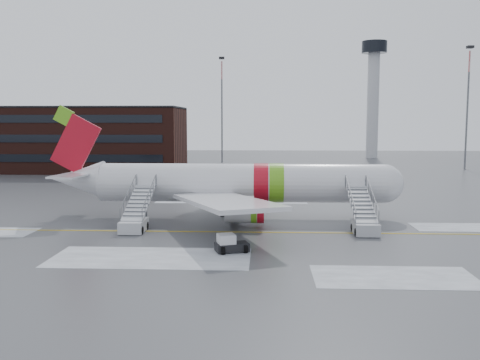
{
  "coord_description": "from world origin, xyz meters",
  "views": [
    {
      "loc": [
        1.98,
        -46.46,
        9.57
      ],
      "look_at": [
        -0.36,
        4.02,
        4.0
      ],
      "focal_mm": 40.0,
      "sensor_mm": 36.0,
      "label": 1
    }
  ],
  "objects_px": {
    "airstair_fwd": "(364,220)",
    "pushback_tug": "(230,244)",
    "airliner": "(231,184)",
    "airstair_aft": "(136,218)"
  },
  "relations": [
    {
      "from": "airliner",
      "to": "airstair_aft",
      "type": "xyz_separation_m",
      "value": [
        -8.06,
        -6.54,
        -2.35
      ]
    },
    {
      "from": "airstair_aft",
      "to": "airliner",
      "type": "bearing_deg",
      "value": 39.06
    },
    {
      "from": "airstair_fwd",
      "to": "pushback_tug",
      "type": "relative_size",
      "value": 2.88
    },
    {
      "from": "pushback_tug",
      "to": "airstair_fwd",
      "type": "bearing_deg",
      "value": 34.5
    },
    {
      "from": "airliner",
      "to": "pushback_tug",
      "type": "distance_m",
      "value": 14.47
    },
    {
      "from": "airliner",
      "to": "airstair_fwd",
      "type": "distance_m",
      "value": 13.76
    },
    {
      "from": "airstair_fwd",
      "to": "pushback_tug",
      "type": "height_order",
      "value": "airstair_fwd"
    },
    {
      "from": "airliner",
      "to": "pushback_tug",
      "type": "relative_size",
      "value": 13.08
    },
    {
      "from": "airstair_aft",
      "to": "pushback_tug",
      "type": "height_order",
      "value": "airstair_aft"
    },
    {
      "from": "airliner",
      "to": "airstair_fwd",
      "type": "xyz_separation_m",
      "value": [
        11.88,
        -6.54,
        -2.35
      ]
    }
  ]
}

